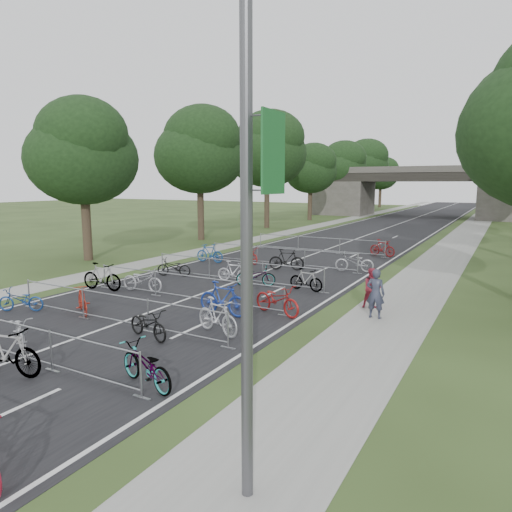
{
  "coord_description": "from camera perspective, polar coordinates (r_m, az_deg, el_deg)",
  "views": [
    {
      "loc": [
        11.56,
        -3.55,
        4.8
      ],
      "look_at": [
        0.3,
        16.55,
        1.1
      ],
      "focal_mm": 32.0,
      "sensor_mm": 36.0,
      "label": 1
    }
  ],
  "objects": [
    {
      "name": "bike_5",
      "position": [
        15.26,
        -27.41,
        -8.36
      ],
      "size": [
        1.92,
        1.45,
        0.97
      ],
      "primitive_type": "imported",
      "rotation": [
        0.0,
        0.0,
        1.07
      ],
      "color": "#9D9EA4",
      "rests_on": "ground"
    },
    {
      "name": "sidewalk_left",
      "position": [
        57.04,
        9.66,
        4.18
      ],
      "size": [
        2.0,
        140.0,
        0.01
      ],
      "primitive_type": "cube",
      "color": "gray",
      "rests_on": "ground"
    },
    {
      "name": "barrier_row_2",
      "position": [
        16.35,
        -17.31,
        -6.38
      ],
      "size": [
        9.7,
        0.08,
        1.1
      ],
      "color": "gray",
      "rests_on": "ground"
    },
    {
      "name": "pedestrian_a",
      "position": [
        16.83,
        14.71,
        -4.59
      ],
      "size": [
        0.66,
        0.44,
        1.79
      ],
      "primitive_type": "imported",
      "rotation": [
        0.0,
        0.0,
        3.16
      ],
      "color": "#2D3043",
      "rests_on": "ground"
    },
    {
      "name": "lamppost",
      "position": [
        6.44,
        -0.96,
        4.5
      ],
      "size": [
        0.61,
        0.65,
        8.21
      ],
      "color": "#4C4C51",
      "rests_on": "ground"
    },
    {
      "name": "tree_left_5",
      "position": [
        82.79,
        13.4,
        11.18
      ],
      "size": [
        8.4,
        8.4,
        12.81
      ],
      "color": "#33261C",
      "rests_on": "ground"
    },
    {
      "name": "bike_27",
      "position": [
        31.18,
        15.51,
        0.96
      ],
      "size": [
        1.91,
        1.06,
        1.1
      ],
      "primitive_type": "imported",
      "rotation": [
        0.0,
        0.0,
        1.26
      ],
      "color": "maroon",
      "rests_on": "ground"
    },
    {
      "name": "barrier_row_6",
      "position": [
        32.01,
        7.82,
        1.4
      ],
      "size": [
        9.7,
        0.08,
        1.1
      ],
      "color": "gray",
      "rests_on": "ground"
    },
    {
      "name": "bike_21",
      "position": [
        27.44,
        -0.81,
        0.1
      ],
      "size": [
        1.96,
        1.52,
        0.99
      ],
      "primitive_type": "imported",
      "rotation": [
        0.0,
        0.0,
        1.04
      ],
      "color": "maroon",
      "rests_on": "ground"
    },
    {
      "name": "barrier_row_1",
      "position": [
        14.24,
        -27.98,
        -9.36
      ],
      "size": [
        9.7,
        0.08,
        1.1
      ],
      "color": "gray",
      "rests_on": "ground"
    },
    {
      "name": "bike_16",
      "position": [
        24.01,
        -10.24,
        -1.41
      ],
      "size": [
        1.9,
        1.18,
        0.94
      ],
      "primitive_type": "imported",
      "rotation": [
        0.0,
        0.0,
        5.05
      ],
      "color": "black",
      "rests_on": "ground"
    },
    {
      "name": "overpass_bridge",
      "position": [
        69.53,
        19.86,
        7.55
      ],
      "size": [
        31.0,
        8.0,
        7.05
      ],
      "color": "#42413B",
      "rests_on": "ground"
    },
    {
      "name": "barrier_row_3",
      "position": [
        19.06,
        -9.0,
        -3.89
      ],
      "size": [
        9.7,
        0.08,
        1.1
      ],
      "color": "gray",
      "rests_on": "ground"
    },
    {
      "name": "bike_7",
      "position": [
        11.37,
        -13.62,
        -13.22
      ],
      "size": [
        2.12,
        1.2,
        1.06
      ],
      "primitive_type": "imported",
      "rotation": [
        0.0,
        0.0,
        4.45
      ],
      "color": "gray",
      "rests_on": "ground"
    },
    {
      "name": "bike_15",
      "position": [
        16.81,
        2.67,
        -5.49
      ],
      "size": [
        2.26,
        1.34,
        1.12
      ],
      "primitive_type": "imported",
      "rotation": [
        0.0,
        0.0,
        1.27
      ],
      "color": "maroon",
      "rests_on": "ground"
    },
    {
      "name": "bike_18",
      "position": [
        21.35,
        -0.04,
        -2.53
      ],
      "size": [
        1.95,
        1.34,
        0.97
      ],
      "primitive_type": "imported",
      "rotation": [
        0.0,
        0.0,
        1.99
      ],
      "color": "gray",
      "rests_on": "ground"
    },
    {
      "name": "tree_left_0",
      "position": [
        30.15,
        -20.86,
        11.75
      ],
      "size": [
        6.72,
        6.72,
        10.25
      ],
      "color": "#33261C",
      "rests_on": "ground"
    },
    {
      "name": "bike_9",
      "position": [
        18.1,
        -20.88,
        -5.23
      ],
      "size": [
        1.68,
        1.26,
        1.0
      ],
      "primitive_type": "imported",
      "rotation": [
        0.0,
        0.0,
        4.18
      ],
      "color": "maroon",
      "rests_on": "ground"
    },
    {
      "name": "bike_22",
      "position": [
        25.31,
        3.83,
        -0.47
      ],
      "size": [
        2.04,
        1.11,
        1.18
      ],
      "primitive_type": "imported",
      "rotation": [
        0.0,
        0.0,
        1.87
      ],
      "color": "black",
      "rests_on": "ground"
    },
    {
      "name": "tree_left_6",
      "position": [
        94.32,
        15.4,
        9.83
      ],
      "size": [
        6.72,
        6.72,
        10.25
      ],
      "color": "#33261C",
      "rests_on": "ground"
    },
    {
      "name": "tree_left_4",
      "position": [
        71.32,
        10.66,
        10.98
      ],
      "size": [
        7.56,
        7.56,
        11.53
      ],
      "color": "#33261C",
      "rests_on": "ground"
    },
    {
      "name": "bike_13",
      "position": [
        20.91,
        -14.01,
        -2.93
      ],
      "size": [
        2.1,
        0.97,
        1.06
      ],
      "primitive_type": "imported",
      "rotation": [
        0.0,
        0.0,
        1.7
      ],
      "color": "#A5A5AD",
      "rests_on": "ground"
    },
    {
      "name": "bike_6",
      "position": [
        13.2,
        -28.74,
        -10.44
      ],
      "size": [
        2.18,
        1.01,
        1.26
      ],
      "primitive_type": "imported",
      "rotation": [
        0.0,
        0.0,
        1.78
      ],
      "color": "gray",
      "rests_on": "ground"
    },
    {
      "name": "bike_10",
      "position": [
        14.67,
        -13.32,
        -8.26
      ],
      "size": [
        1.92,
        1.02,
        0.96
      ],
      "primitive_type": "imported",
      "rotation": [
        0.0,
        0.0,
        1.35
      ],
      "color": "black",
      "rests_on": "ground"
    },
    {
      "name": "barrier_row_4",
      "position": [
        22.27,
        -2.63,
        -1.9
      ],
      "size": [
        9.7,
        0.08,
        1.1
      ],
      "color": "gray",
      "rests_on": "ground"
    },
    {
      "name": "bike_14",
      "position": [
        16.73,
        -4.19,
        -5.36
      ],
      "size": [
        2.09,
        0.68,
        1.24
      ],
      "primitive_type": "imported",
      "rotation": [
        0.0,
        0.0,
        1.53
      ],
      "color": "navy",
      "rests_on": "ground"
    },
    {
      "name": "tree_left_1",
      "position": [
        39.04,
        -7.01,
        12.74
      ],
      "size": [
        7.56,
        7.56,
        11.53
      ],
      "color": "#33261C",
      "rests_on": "ground"
    },
    {
      "name": "pedestrian_b",
      "position": [
        18.15,
        14.34,
        -3.95
      ],
      "size": [
        0.96,
        0.9,
        1.57
      ],
      "primitive_type": "imported",
      "rotation": [
        0.0,
        0.0,
        0.53
      ],
      "color": "maroon",
      "rests_on": "ground"
    },
    {
      "name": "tree_left_2",
      "position": [
        49.27,
        1.46,
        12.98
      ],
      "size": [
        8.4,
        8.4,
        12.81
      ],
      "color": "#33261C",
      "rests_on": "ground"
    },
    {
      "name": "sidewalk_right",
      "position": [
        53.88,
        25.39,
        3.14
      ],
      "size": [
        3.0,
        140.0,
        0.01
      ],
      "primitive_type": "cube",
      "color": "gray",
      "rests_on": "ground"
    },
    {
      "name": "bike_12",
      "position": [
        21.64,
        -18.71,
        -2.49
      ],
      "size": [
        2.13,
        0.83,
        1.25
      ],
      "primitive_type": "imported",
      "rotation": [
        0.0,
        0.0,
        1.69
      ],
      "color": "gray",
      "rests_on": "ground"
    },
    {
      "name": "barrier_row_5",
      "position": [
        26.57,
        3.07,
        -0.1
      ],
      "size": [
        9.7,
        0.08,
        1.1
      ],
      "color": "gray",
      "rests_on": "ground"
    },
    {
      "name": "bike_8",
      "position": [
        19.35,
        -27.34,
        -4.92
      ],
      "size": [
        1.78,
        1.33,
        0.89
      ],
      "primitive_type": "imported",
      "rotation": [
        0.0,
        0.0,
        5.21
      ],
      "color": "navy",
      "rests_on": "ground"
    },
    {
      "name": "lane_markings",
      "position": [
        54.99,
        17.04,
        3.72
      ],
      "size": [
        0.12,
        140.0,
        0.0
      ],
      "primitive_type": "cube",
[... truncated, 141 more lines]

